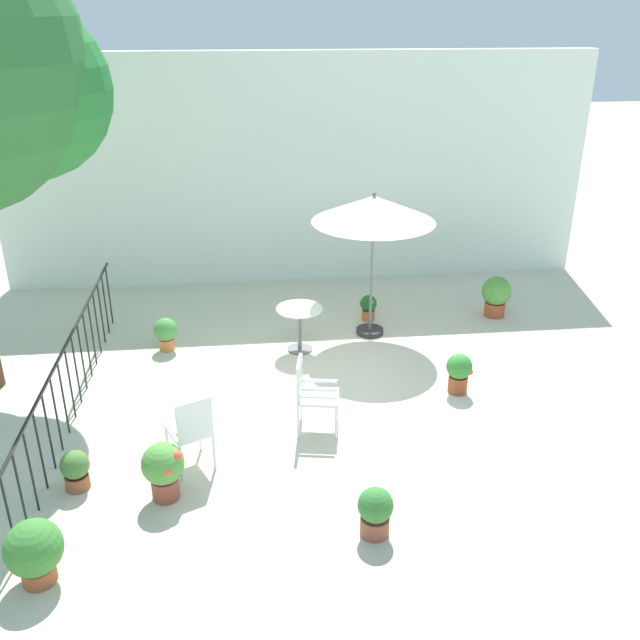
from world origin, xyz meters
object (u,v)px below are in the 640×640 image
object	(u,v)px
patio_chair_1	(191,428)
patio_umbrella_0	(374,210)
potted_plant_3	(76,469)
potted_plant_4	(459,371)
potted_plant_5	(166,332)
potted_plant_2	(496,294)
cafe_table_0	(300,321)
potted_plant_1	(164,468)
potted_plant_7	(375,511)
patio_chair_0	(311,391)
potted_plant_6	(34,551)
potted_plant_0	(368,307)

from	to	relation	value
patio_chair_1	patio_umbrella_0	bearing A→B (deg)	51.98
patio_chair_1	potted_plant_3	size ratio (longest dim) A/B	2.08
potted_plant_4	potted_plant_5	world-z (taller)	potted_plant_4
potted_plant_2	potted_plant_5	bearing A→B (deg)	-172.46
cafe_table_0	potted_plant_1	xyz separation A→B (m)	(-1.73, -3.39, -0.10)
potted_plant_7	patio_chair_0	bearing A→B (deg)	103.04
potted_plant_3	patio_chair_1	bearing A→B (deg)	9.64
cafe_table_0	potted_plant_3	world-z (taller)	cafe_table_0
potted_plant_5	potted_plant_6	size ratio (longest dim) A/B	0.79
potted_plant_5	potted_plant_7	distance (m)	5.07
potted_plant_0	potted_plant_4	xyz separation A→B (m)	(0.82, -2.52, 0.08)
patio_chair_0	potted_plant_6	size ratio (longest dim) A/B	1.47
potted_plant_4	patio_umbrella_0	bearing A→B (deg)	113.86
patio_chair_1	cafe_table_0	bearing A→B (deg)	63.35
cafe_table_0	potted_plant_3	distance (m)	4.14
potted_plant_3	potted_plant_6	xyz separation A→B (m)	(-0.07, -1.37, 0.11)
cafe_table_0	patio_chair_0	distance (m)	2.22
patio_chair_1	potted_plant_0	bearing A→B (deg)	55.32
patio_umbrella_0	cafe_table_0	world-z (taller)	patio_umbrella_0
potted_plant_2	potted_plant_5	distance (m)	5.55
potted_plant_0	potted_plant_7	xyz separation A→B (m)	(-0.83, -5.20, 0.04)
patio_chair_0	potted_plant_1	bearing A→B (deg)	-145.38
patio_chair_0	patio_chair_1	size ratio (longest dim) A/B	1.00
potted_plant_4	potted_plant_6	world-z (taller)	potted_plant_6
potted_plant_2	potted_plant_4	bearing A→B (deg)	-119.14
potted_plant_6	cafe_table_0	bearing A→B (deg)	58.12
potted_plant_2	cafe_table_0	bearing A→B (deg)	-164.44
potted_plant_0	potted_plant_3	bearing A→B (deg)	-133.94
patio_chair_1	potted_plant_0	size ratio (longest dim) A/B	2.17
patio_chair_0	potted_plant_4	bearing A→B (deg)	18.55
potted_plant_1	potted_plant_2	bearing A→B (deg)	40.04
patio_chair_0	potted_plant_4	world-z (taller)	patio_chair_0
patio_chair_0	patio_chair_1	world-z (taller)	patio_chair_1
potted_plant_2	potted_plant_3	xyz separation A→B (m)	(-6.17, -4.07, -0.14)
potted_plant_3	potted_plant_4	world-z (taller)	potted_plant_4
potted_plant_0	potted_plant_6	bearing A→B (deg)	-126.31
potted_plant_1	potted_plant_5	distance (m)	3.64
patio_chair_0	potted_plant_2	size ratio (longest dim) A/B	1.38
potted_plant_0	potted_plant_5	xyz separation A→B (m)	(-3.30, -0.77, 0.05)
patio_chair_1	potted_plant_5	world-z (taller)	patio_chair_1
cafe_table_0	potted_plant_2	distance (m)	3.58
patio_umbrella_0	potted_plant_2	bearing A→B (deg)	12.01
potted_plant_4	potted_plant_6	distance (m)	5.69
potted_plant_2	potted_plant_6	distance (m)	8.28
patio_chair_1	potted_plant_4	bearing A→B (deg)	21.43
potted_plant_7	patio_umbrella_0	bearing A→B (deg)	80.70
potted_plant_4	potted_plant_5	size ratio (longest dim) A/B	1.10
potted_plant_2	patio_chair_0	bearing A→B (deg)	-137.60
patio_chair_1	potted_plant_4	size ratio (longest dim) A/B	1.69
patio_umbrella_0	potted_plant_1	distance (m)	5.12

